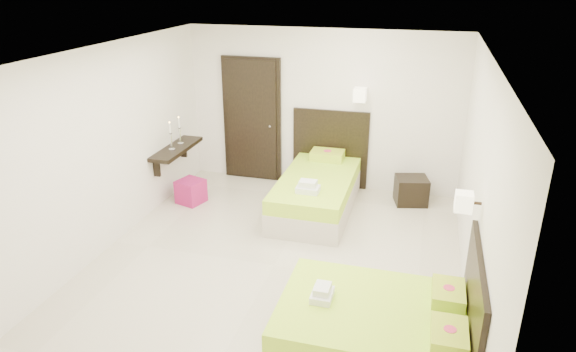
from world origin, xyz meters
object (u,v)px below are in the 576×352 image
(bed_single, at_px, (318,189))
(ottoman, at_px, (191,191))
(nightstand, at_px, (411,190))
(bed_double, at_px, (380,325))

(bed_single, xyz_separation_m, ottoman, (-1.97, -0.33, -0.13))
(bed_single, height_order, nightstand, bed_single)
(bed_single, distance_m, nightstand, 1.49)
(bed_single, relative_size, ottoman, 5.69)
(bed_double, height_order, nightstand, bed_double)
(bed_single, distance_m, ottoman, 2.00)
(bed_single, bearing_deg, nightstand, 22.53)
(bed_double, xyz_separation_m, nightstand, (0.11, 3.52, -0.06))
(ottoman, bearing_deg, bed_double, -38.98)
(nightstand, xyz_separation_m, ottoman, (-3.35, -0.90, -0.03))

